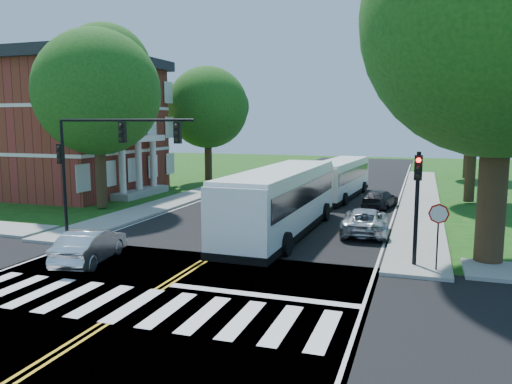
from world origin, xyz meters
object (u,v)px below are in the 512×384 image
at_px(bus_follow, 339,178).
at_px(signal_ne, 417,193).
at_px(signal_nw, 103,150).
at_px(bus_lead, 281,200).
at_px(hatchback, 90,246).
at_px(dark_sedan, 380,199).
at_px(suv, 365,221).

bearing_deg(bus_follow, signal_ne, 112.72).
bearing_deg(signal_nw, bus_lead, 28.62).
xyz_separation_m(hatchback, dark_sedan, (10.06, 16.98, -0.10)).
bearing_deg(dark_sedan, bus_lead, 78.40).
relative_size(signal_ne, suv, 0.93).
relative_size(bus_follow, hatchback, 2.64).
distance_m(bus_lead, suv, 4.42).
distance_m(bus_follow, hatchback, 21.80).
relative_size(signal_ne, bus_lead, 0.34).
distance_m(signal_nw, dark_sedan, 18.35).
height_order(suv, dark_sedan, suv).
bearing_deg(signal_ne, bus_lead, 147.94).
bearing_deg(signal_nw, suv, 25.62).
relative_size(suv, dark_sedan, 1.16).
bearing_deg(signal_nw, bus_follow, 64.52).
relative_size(hatchback, suv, 0.88).
distance_m(signal_ne, bus_follow, 18.40).
relative_size(bus_lead, hatchback, 3.09).
bearing_deg(signal_nw, dark_sedan, 49.71).
height_order(signal_nw, signal_ne, signal_nw).
height_order(bus_lead, dark_sedan, bus_lead).
xyz_separation_m(signal_nw, suv, (11.55, 5.54, -3.71)).
xyz_separation_m(bus_lead, bus_follow, (0.79, 13.33, -0.27)).
height_order(signal_nw, bus_lead, signal_nw).
distance_m(bus_lead, dark_sedan, 10.50).
distance_m(suv, dark_sedan, 8.16).
height_order(hatchback, suv, hatchback).
xyz_separation_m(signal_ne, bus_lead, (-6.53, 4.09, -1.20)).
xyz_separation_m(bus_follow, dark_sedan, (3.31, -3.73, -0.89)).
bearing_deg(signal_ne, dark_sedan, 100.11).
distance_m(signal_ne, dark_sedan, 14.10).
bearing_deg(hatchback, bus_follow, -119.31).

